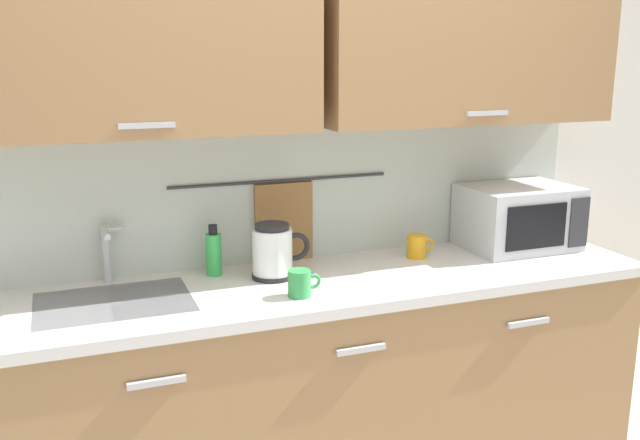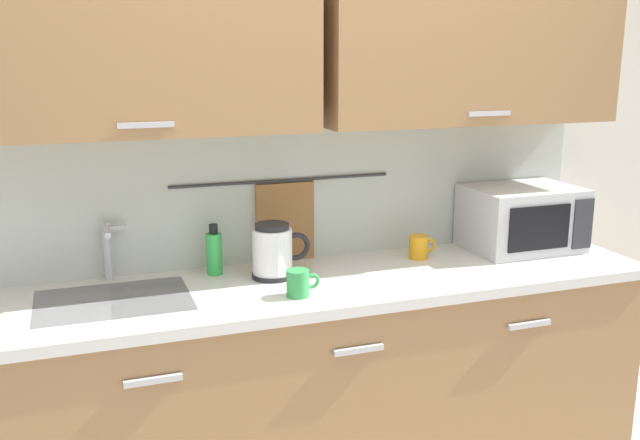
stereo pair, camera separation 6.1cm
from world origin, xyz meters
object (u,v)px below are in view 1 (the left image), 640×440
Objects in this scene: microwave at (518,217)px; dish_soap_bottle at (214,253)px; electric_kettle at (274,252)px; mug_near_sink at (300,283)px; mug_by_kettle at (417,246)px.

microwave is 2.35× the size of dish_soap_bottle.
microwave is 2.03× the size of electric_kettle.
mug_near_sink is 1.00× the size of mug_by_kettle.
mug_near_sink is (0.02, -0.23, -0.05)m from electric_kettle.
mug_by_kettle is at bearing 24.48° from mug_near_sink.
microwave is 1.12m from mug_near_sink.
dish_soap_bottle is at bearing 151.18° from electric_kettle.
mug_near_sink is at bearing -155.52° from mug_by_kettle.
electric_kettle is 1.16× the size of dish_soap_bottle.
mug_by_kettle is at bearing 3.90° from electric_kettle.
electric_kettle is at bearing -178.65° from microwave.
microwave reaches higher than dish_soap_bottle.
dish_soap_bottle is 0.42m from mug_near_sink.
electric_kettle is 0.24m from mug_near_sink.
microwave reaches higher than mug_near_sink.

